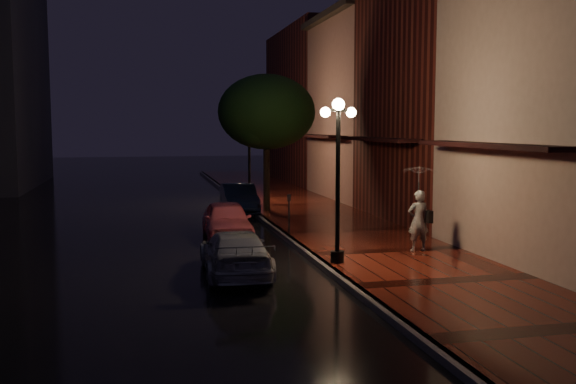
{
  "coord_description": "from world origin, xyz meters",
  "views": [
    {
      "loc": [
        -4.66,
        -20.98,
        3.74
      ],
      "look_at": [
        0.44,
        1.22,
        1.4
      ],
      "focal_mm": 40.0,
      "sensor_mm": 36.0,
      "label": 1
    }
  ],
  "objects": [
    {
      "name": "sidewalk",
      "position": [
        2.25,
        0.0,
        0.07
      ],
      "size": [
        4.5,
        60.0,
        0.15
      ],
      "primitive_type": "cube",
      "color": "#42120B",
      "rests_on": "ground"
    },
    {
      "name": "navy_car",
      "position": [
        -0.6,
        6.09,
        0.64
      ],
      "size": [
        1.49,
        3.94,
        1.28
      ],
      "primitive_type": "imported",
      "rotation": [
        0.0,
        0.0,
        -0.03
      ],
      "color": "black",
      "rests_on": "ground"
    },
    {
      "name": "pink_car",
      "position": [
        -1.93,
        -0.05,
        0.64
      ],
      "size": [
        1.61,
        3.77,
        1.27
      ],
      "primitive_type": "imported",
      "rotation": [
        0.0,
        0.0,
        -0.03
      ],
      "color": "#CA5361",
      "rests_on": "ground"
    },
    {
      "name": "storefront_far",
      "position": [
        7.0,
        10.0,
        4.5
      ],
      "size": [
        5.0,
        8.0,
        9.0
      ],
      "primitive_type": "cube",
      "color": "#8C5951",
      "rests_on": "ground"
    },
    {
      "name": "streetlamp_far",
      "position": [
        0.35,
        9.0,
        2.6
      ],
      "size": [
        0.96,
        0.36,
        4.31
      ],
      "color": "black",
      "rests_on": "sidewalk"
    },
    {
      "name": "curb",
      "position": [
        0.0,
        0.0,
        0.07
      ],
      "size": [
        0.25,
        60.0,
        0.15
      ],
      "primitive_type": "cube",
      "color": "#595451",
      "rests_on": "ground"
    },
    {
      "name": "storefront_extra",
      "position": [
        7.0,
        20.0,
        5.0
      ],
      "size": [
        5.0,
        12.0,
        10.0
      ],
      "primitive_type": "cube",
      "color": "#511914",
      "rests_on": "ground"
    },
    {
      "name": "parking_meter",
      "position": [
        0.15,
        -0.2,
        0.95
      ],
      "size": [
        0.13,
        0.11,
        1.32
      ],
      "rotation": [
        0.0,
        0.0,
        -0.13
      ],
      "color": "black",
      "rests_on": "sidewalk"
    },
    {
      "name": "silver_car",
      "position": [
        -2.4,
        -5.26,
        0.57
      ],
      "size": [
        1.73,
        4.0,
        1.15
      ],
      "primitive_type": "imported",
      "rotation": [
        0.0,
        0.0,
        3.11
      ],
      "color": "#939399",
      "rests_on": "ground"
    },
    {
      "name": "street_tree",
      "position": [
        0.61,
        5.99,
        4.24
      ],
      "size": [
        4.16,
        4.16,
        5.8
      ],
      "color": "black",
      "rests_on": "sidewalk"
    },
    {
      "name": "woman_with_umbrella",
      "position": [
        3.09,
        -4.02,
        1.78
      ],
      "size": [
        1.03,
        1.05,
        2.47
      ],
      "rotation": [
        0.0,
        0.0,
        3.16
      ],
      "color": "silver",
      "rests_on": "sidewalk"
    },
    {
      "name": "streetlamp_near",
      "position": [
        0.35,
        -5.0,
        2.6
      ],
      "size": [
        0.96,
        0.36,
        4.31
      ],
      "color": "black",
      "rests_on": "sidewalk"
    },
    {
      "name": "storefront_mid",
      "position": [
        7.0,
        2.0,
        5.5
      ],
      "size": [
        5.0,
        8.0,
        11.0
      ],
      "primitive_type": "cube",
      "color": "#511914",
      "rests_on": "ground"
    },
    {
      "name": "ground",
      "position": [
        0.0,
        0.0,
        0.0
      ],
      "size": [
        120.0,
        120.0,
        0.0
      ],
      "primitive_type": "plane",
      "color": "black",
      "rests_on": "ground"
    }
  ]
}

